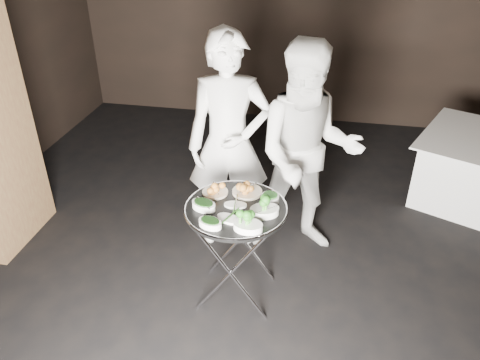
% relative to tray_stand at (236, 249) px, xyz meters
% --- Properties ---
extents(floor, '(6.00, 7.00, 0.05)m').
position_rel_tray_stand_xyz_m(floor, '(0.21, 0.05, -0.47)').
color(floor, black).
rests_on(floor, ground).
extents(wall_back, '(6.00, 0.05, 3.00)m').
position_rel_tray_stand_xyz_m(wall_back, '(0.21, 3.57, 1.05)').
color(wall_back, black).
rests_on(wall_back, floor).
extents(tray_stand, '(0.54, 0.46, 0.80)m').
position_rel_tray_stand_xyz_m(tray_stand, '(0.00, 0.00, 0.00)').
color(tray_stand, silver).
rests_on(tray_stand, floor).
extents(serving_tray, '(0.73, 0.73, 0.04)m').
position_rel_tray_stand_xyz_m(serving_tray, '(-0.00, -0.00, 0.36)').
color(serving_tray, black).
rests_on(serving_tray, tray_stand).
extents(potato_plate_a, '(0.19, 0.19, 0.07)m').
position_rel_tray_stand_xyz_m(potato_plate_a, '(-0.19, 0.16, 0.40)').
color(potato_plate_a, beige).
rests_on(potato_plate_a, serving_tray).
extents(potato_plate_b, '(0.22, 0.22, 0.08)m').
position_rel_tray_stand_xyz_m(potato_plate_b, '(0.04, 0.21, 0.40)').
color(potato_plate_b, beige).
rests_on(potato_plate_b, serving_tray).
extents(greens_bowl, '(0.13, 0.13, 0.08)m').
position_rel_tray_stand_xyz_m(greens_bowl, '(0.22, 0.13, 0.40)').
color(greens_bowl, white).
rests_on(greens_bowl, serving_tray).
extents(asparagus_plate_a, '(0.17, 0.10, 0.03)m').
position_rel_tray_stand_xyz_m(asparagus_plate_a, '(-0.01, 0.02, 0.38)').
color(asparagus_plate_a, white).
rests_on(asparagus_plate_a, serving_tray).
extents(asparagus_plate_b, '(0.20, 0.16, 0.04)m').
position_rel_tray_stand_xyz_m(asparagus_plate_b, '(-0.02, -0.15, 0.38)').
color(asparagus_plate_b, white).
rests_on(asparagus_plate_b, serving_tray).
extents(spinach_bowl_a, '(0.21, 0.17, 0.07)m').
position_rel_tray_stand_xyz_m(spinach_bowl_a, '(-0.22, -0.05, 0.40)').
color(spinach_bowl_a, white).
rests_on(spinach_bowl_a, serving_tray).
extents(spinach_bowl_b, '(0.19, 0.15, 0.07)m').
position_rel_tray_stand_xyz_m(spinach_bowl_b, '(-0.12, -0.24, 0.40)').
color(spinach_bowl_b, white).
rests_on(spinach_bowl_b, serving_tray).
extents(broccoli_bowl_a, '(0.24, 0.21, 0.08)m').
position_rel_tray_stand_xyz_m(broccoli_bowl_a, '(0.21, -0.04, 0.40)').
color(broccoli_bowl_a, white).
rests_on(broccoli_bowl_a, serving_tray).
extents(broccoli_bowl_b, '(0.20, 0.15, 0.08)m').
position_rel_tray_stand_xyz_m(broccoli_bowl_b, '(0.13, -0.23, 0.40)').
color(broccoli_bowl_b, white).
rests_on(broccoli_bowl_b, serving_tray).
extents(serving_utensils, '(0.58, 0.41, 0.01)m').
position_rel_tray_stand_xyz_m(serving_utensils, '(0.02, 0.07, 0.41)').
color(serving_utensils, silver).
rests_on(serving_utensils, serving_tray).
extents(waiter_left, '(0.76, 0.58, 1.87)m').
position_rel_tray_stand_xyz_m(waiter_left, '(-0.20, 0.71, 0.49)').
color(waiter_left, silver).
rests_on(waiter_left, floor).
extents(waiter_right, '(0.98, 0.82, 1.82)m').
position_rel_tray_stand_xyz_m(waiter_right, '(0.44, 0.72, 0.47)').
color(waiter_right, silver).
rests_on(waiter_right, floor).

